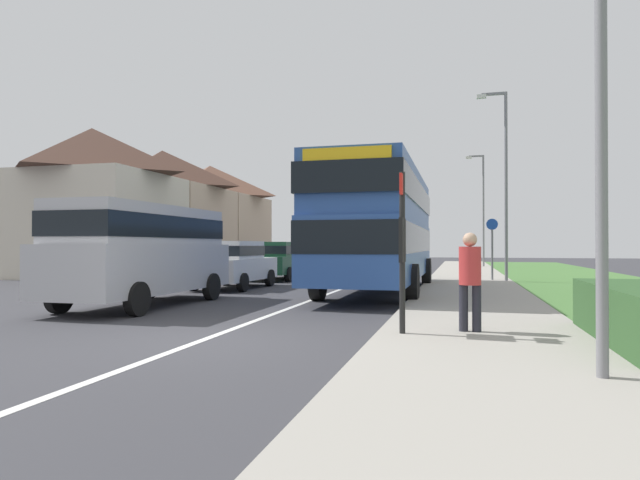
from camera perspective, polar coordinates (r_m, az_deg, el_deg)
The scene contains 14 objects.
ground_plane at distance 8.70m, azimuth -12.23°, elevation -10.28°, with size 120.00×120.00×0.00m, color #38383D.
lane_marking_centre at distance 16.19m, azimuth 0.71°, elevation -5.77°, with size 0.14×60.00×0.01m, color silver.
pavement_near_side at distance 13.73m, azimuth 16.00°, elevation -6.44°, with size 3.20×68.00×0.12m, color #9E998E.
double_decker_bus at distance 16.94m, azimuth 6.31°, elevation 1.70°, with size 2.80×10.32×3.70m.
parked_van_silver at distance 13.76m, azimuth -18.09°, elevation -0.73°, with size 2.11×5.57×2.42m.
parked_car_white at distance 18.63m, azimuth -9.18°, elevation -2.35°, with size 1.90×4.03×1.61m.
parked_car_dark_green at distance 23.21m, azimuth -4.37°, elevation -2.00°, with size 1.88×4.30×1.62m.
pedestrian_at_stop at distance 8.80m, azimuth 15.55°, elevation -3.76°, with size 0.34×0.34×1.67m.
bus_stop_sign at distance 8.40m, azimuth 8.68°, elevation -0.08°, with size 0.09×0.52×2.60m.
cycle_route_sign at distance 22.24m, azimuth 17.71°, elevation -0.66°, with size 0.44×0.08×2.52m.
street_lamp_near at distance 6.63m, azimuth 26.47°, elevation 20.05°, with size 1.14×0.20×6.52m.
street_lamp_mid at distance 22.02m, azimuth 18.77°, elevation 6.67°, with size 1.14×0.20×7.37m.
street_lamp_far at distance 36.44m, azimuth 16.70°, elevation 3.75°, with size 1.14×0.20×7.31m.
house_terrace_far_side at distance 32.82m, azimuth -16.34°, elevation 3.01°, with size 6.91×18.52×7.01m.
Camera 1 is at (3.86, -7.65, 1.47)m, focal length 30.32 mm.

